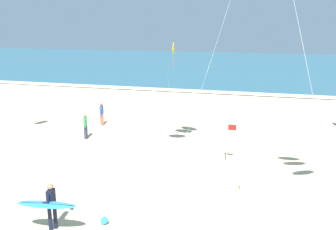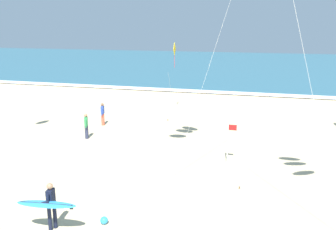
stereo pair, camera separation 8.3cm
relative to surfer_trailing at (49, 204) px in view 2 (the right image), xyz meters
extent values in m
cube|color=#2D6075|center=(3.36, 57.68, -1.00)|extent=(160.00, 60.00, 0.08)
cube|color=white|center=(3.36, 27.98, -0.96)|extent=(160.00, 1.79, 0.01)
cylinder|color=black|center=(-0.07, 0.07, -0.60)|extent=(0.13, 0.13, 0.88)
cylinder|color=black|center=(0.02, 0.25, -0.60)|extent=(0.13, 0.13, 0.88)
cube|color=black|center=(-0.03, 0.16, 0.14)|extent=(0.26, 0.37, 0.60)
cube|color=yellow|center=(-0.13, 0.14, 0.18)|extent=(0.05, 0.20, 0.32)
sphere|color=#A87A59|center=(-0.03, 0.16, 0.56)|extent=(0.21, 0.21, 0.21)
cylinder|color=black|center=(0.01, -0.07, 0.25)|extent=(0.09, 0.09, 0.26)
cylinder|color=black|center=(-0.03, -0.17, 0.12)|extent=(0.26, 0.12, 0.14)
cylinder|color=black|center=(-0.07, 0.38, 0.10)|extent=(0.09, 0.09, 0.56)
ellipsoid|color=#3399D8|center=(0.04, -0.20, 0.08)|extent=(2.07, 0.86, 0.12)
cube|color=#333333|center=(0.04, -0.20, 0.12)|extent=(1.75, 0.34, 0.05)
cube|color=#262628|center=(0.87, -0.04, 0.01)|extent=(0.12, 0.03, 0.14)
cylinder|color=silver|center=(4.35, 5.46, 4.08)|extent=(3.08, 0.57, 10.04)
cylinder|color=brown|center=(5.89, 5.18, -0.99)|extent=(0.06, 0.06, 0.10)
cube|color=yellow|center=(-0.57, 18.38, 4.03)|extent=(0.13, 1.01, 1.01)
cylinder|color=red|center=(-0.57, 18.38, 3.05)|extent=(0.02, 0.02, 0.95)
cylinder|color=silver|center=(-0.43, 16.95, 0.82)|extent=(0.28, 2.86, 3.52)
cylinder|color=brown|center=(-0.30, 15.52, -0.99)|extent=(0.06, 0.06, 0.10)
cylinder|color=silver|center=(8.25, 2.06, 3.40)|extent=(2.46, 0.82, 8.68)
cylinder|color=#2D334C|center=(-3.94, 9.89, -0.62)|extent=(0.22, 0.22, 0.84)
cube|color=#339351|center=(-3.94, 9.89, 0.07)|extent=(0.28, 0.36, 0.54)
sphere|color=#A87A59|center=(-3.94, 9.89, 0.45)|extent=(0.20, 0.20, 0.20)
cylinder|color=#339351|center=(-3.87, 9.69, -0.03)|extent=(0.08, 0.08, 0.50)
cylinder|color=#339351|center=(-4.02, 10.08, -0.03)|extent=(0.08, 0.08, 0.50)
cylinder|color=#D8593F|center=(-4.36, 13.04, -0.62)|extent=(0.22, 0.22, 0.84)
cube|color=#3351B7|center=(-4.36, 13.04, 0.07)|extent=(0.23, 0.34, 0.54)
sphere|color=brown|center=(-4.36, 13.04, 0.45)|extent=(0.20, 0.20, 0.20)
cylinder|color=#3351B7|center=(-4.39, 13.24, -0.03)|extent=(0.08, 0.08, 0.50)
cylinder|color=#3351B7|center=(-4.32, 12.83, -0.03)|extent=(0.08, 0.08, 0.50)
cylinder|color=silver|center=(4.98, 8.11, 0.01)|extent=(0.05, 0.05, 2.10)
cube|color=red|center=(5.20, 8.11, 0.86)|extent=(0.40, 0.02, 0.28)
sphere|color=#2D99DB|center=(1.53, 0.94, -0.90)|extent=(0.28, 0.28, 0.28)
camera|label=1|loc=(6.84, -9.67, 5.81)|focal=39.01mm
camera|label=2|loc=(6.92, -9.65, 5.81)|focal=39.01mm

